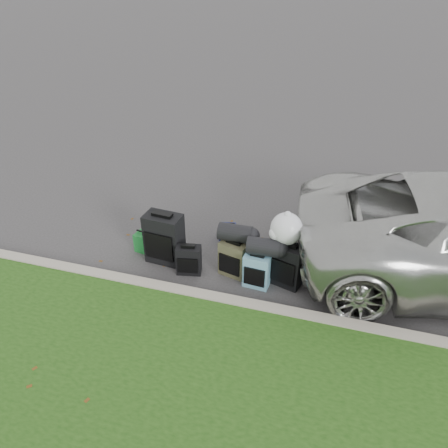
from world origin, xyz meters
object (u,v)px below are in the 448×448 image
(suitcase_small_black, at_px, (189,260))
(tote_navy, at_px, (227,233))
(suitcase_teal, at_px, (257,271))
(suitcase_large_black_right, at_px, (287,265))
(suitcase_large_black_left, at_px, (164,238))
(suitcase_olive, at_px, (234,258))
(tote_green, at_px, (145,242))

(suitcase_small_black, bearing_deg, tote_navy, 60.50)
(suitcase_teal, height_order, suitcase_large_black_right, suitcase_large_black_right)
(suitcase_large_black_right, height_order, tote_navy, suitcase_large_black_right)
(tote_navy, bearing_deg, suitcase_large_black_left, -146.14)
(suitcase_teal, distance_m, suitcase_large_black_right, 0.45)
(suitcase_olive, height_order, tote_green, suitcase_olive)
(suitcase_olive, relative_size, suitcase_teal, 1.06)
(suitcase_large_black_left, relative_size, tote_navy, 2.82)
(suitcase_olive, bearing_deg, suitcase_large_black_right, 13.62)
(tote_navy, bearing_deg, suitcase_large_black_right, -48.30)
(suitcase_large_black_right, distance_m, tote_green, 2.36)
(suitcase_large_black_left, relative_size, tote_green, 2.56)
(tote_green, bearing_deg, suitcase_large_black_left, -8.25)
(suitcase_small_black, xyz_separation_m, suitcase_olive, (0.66, 0.16, 0.05))
(suitcase_large_black_left, bearing_deg, suitcase_teal, -2.96)
(tote_green, bearing_deg, suitcase_large_black_right, 5.47)
(suitcase_olive, height_order, tote_navy, suitcase_olive)
(suitcase_olive, distance_m, suitcase_teal, 0.42)
(suitcase_large_black_right, height_order, tote_green, suitcase_large_black_right)
(suitcase_olive, xyz_separation_m, suitcase_large_black_right, (0.80, -0.01, 0.05))
(suitcase_teal, height_order, tote_navy, suitcase_teal)
(suitcase_small_black, distance_m, tote_navy, 1.05)
(suitcase_small_black, height_order, suitcase_olive, suitcase_olive)
(suitcase_small_black, distance_m, suitcase_olive, 0.68)
(suitcase_small_black, height_order, tote_navy, suitcase_small_black)
(suitcase_large_black_left, xyz_separation_m, tote_green, (-0.42, 0.14, -0.25))
(suitcase_teal, relative_size, tote_navy, 1.84)
(suitcase_teal, xyz_separation_m, suitcase_large_black_right, (0.41, 0.16, 0.07))
(suitcase_teal, distance_m, tote_green, 1.97)
(suitcase_small_black, xyz_separation_m, suitcase_teal, (1.05, -0.01, 0.03))
(suitcase_small_black, distance_m, tote_green, 0.95)
(suitcase_large_black_left, height_order, suitcase_large_black_right, suitcase_large_black_left)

